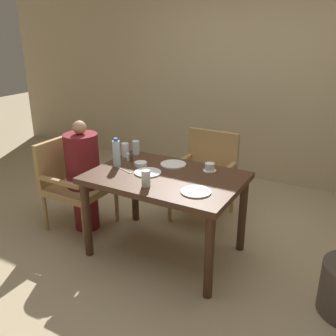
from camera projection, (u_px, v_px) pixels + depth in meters
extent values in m
plane|color=tan|center=(166.00, 251.00, 3.37)|extent=(16.00, 16.00, 0.00)
cube|color=tan|center=(251.00, 69.00, 4.61)|extent=(8.00, 0.06, 2.80)
cube|color=#422819|center=(165.00, 178.00, 3.11)|extent=(1.26, 0.85, 0.05)
cylinder|color=#422819|center=(87.00, 220.00, 3.21)|extent=(0.07, 0.07, 0.69)
cylinder|color=#422819|center=(209.00, 257.00, 2.69)|extent=(0.07, 0.07, 0.69)
cylinder|color=#422819|center=(135.00, 189.00, 3.80)|extent=(0.07, 0.07, 0.69)
cylinder|color=#422819|center=(242.00, 215.00, 3.28)|extent=(0.07, 0.07, 0.69)
cube|color=#A88451|center=(80.00, 188.00, 3.66)|extent=(0.55, 0.55, 0.07)
cube|color=#A88451|center=(58.00, 159.00, 3.69)|extent=(0.05, 0.55, 0.43)
cube|color=#A88451|center=(96.00, 165.00, 3.82)|extent=(0.50, 0.04, 0.04)
cube|color=#A88451|center=(59.00, 182.00, 3.40)|extent=(0.50, 0.04, 0.04)
cylinder|color=#A88451|center=(117.00, 204.00, 3.83)|extent=(0.04, 0.04, 0.38)
cylinder|color=#A88451|center=(84.00, 225.00, 3.43)|extent=(0.04, 0.04, 0.38)
cylinder|color=#A88451|center=(80.00, 194.00, 4.06)|extent=(0.04, 0.04, 0.38)
cylinder|color=#A88451|center=(45.00, 213.00, 3.65)|extent=(0.04, 0.04, 0.38)
cylinder|color=maroon|center=(86.00, 207.00, 3.70)|extent=(0.24, 0.24, 0.45)
cylinder|color=maroon|center=(82.00, 161.00, 3.53)|extent=(0.32, 0.32, 0.52)
sphere|color=tan|center=(79.00, 127.00, 3.41)|extent=(0.13, 0.13, 0.13)
cube|color=#A88451|center=(202.00, 180.00, 3.84)|extent=(0.55, 0.55, 0.07)
cube|color=#A88451|center=(213.00, 150.00, 3.96)|extent=(0.55, 0.05, 0.43)
cube|color=#A88451|center=(227.00, 171.00, 3.67)|extent=(0.04, 0.50, 0.04)
cube|color=#A88451|center=(180.00, 162.00, 3.90)|extent=(0.04, 0.50, 0.04)
cylinder|color=#A88451|center=(214.00, 215.00, 3.61)|extent=(0.04, 0.04, 0.38)
cylinder|color=#A88451|center=(170.00, 204.00, 3.83)|extent=(0.04, 0.04, 0.38)
cylinder|color=#A88451|center=(232.00, 196.00, 4.01)|extent=(0.04, 0.04, 0.38)
cylinder|color=#A88451|center=(191.00, 187.00, 4.24)|extent=(0.04, 0.04, 0.38)
cylinder|color=white|center=(173.00, 164.00, 3.33)|extent=(0.23, 0.23, 0.01)
cylinder|color=white|center=(148.00, 173.00, 3.14)|extent=(0.23, 0.23, 0.01)
cylinder|color=white|center=(196.00, 192.00, 2.78)|extent=(0.23, 0.23, 0.01)
cylinder|color=white|center=(210.00, 170.00, 3.20)|extent=(0.11, 0.11, 0.01)
cylinder|color=white|center=(210.00, 167.00, 3.18)|extent=(0.08, 0.08, 0.06)
cylinder|color=white|center=(141.00, 164.00, 3.31)|extent=(0.11, 0.11, 0.04)
cylinder|color=silver|center=(116.00, 153.00, 3.28)|extent=(0.07, 0.07, 0.23)
cylinder|color=#3359B2|center=(116.00, 140.00, 3.23)|extent=(0.04, 0.04, 0.03)
cylinder|color=silver|center=(125.00, 150.00, 3.53)|extent=(0.07, 0.07, 0.13)
cylinder|color=silver|center=(146.00, 178.00, 2.87)|extent=(0.07, 0.07, 0.13)
cylinder|color=silver|center=(136.00, 148.00, 3.59)|extent=(0.07, 0.07, 0.13)
cylinder|color=white|center=(128.00, 157.00, 3.42)|extent=(0.03, 0.03, 0.07)
cylinder|color=#4C3D2D|center=(132.00, 158.00, 3.40)|extent=(0.03, 0.03, 0.07)
cube|color=silver|center=(124.00, 170.00, 3.21)|extent=(0.16, 0.06, 0.00)
cube|color=silver|center=(130.00, 173.00, 3.15)|extent=(0.04, 0.03, 0.00)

